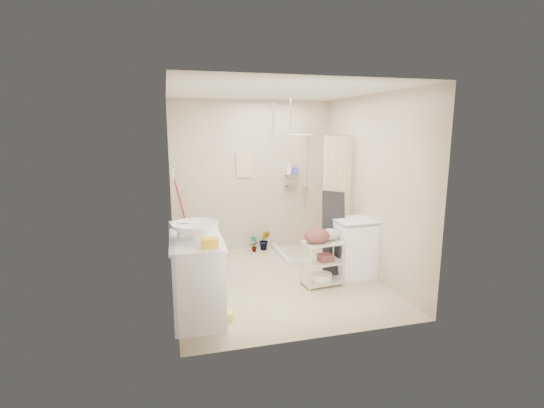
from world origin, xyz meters
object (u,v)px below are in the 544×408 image
(vanity, at_px, (197,277))
(washing_machine, at_px, (353,247))
(laundry_rack, at_px, (322,259))
(toilet, at_px, (199,249))

(vanity, distance_m, washing_machine, 2.41)
(vanity, height_order, laundry_rack, vanity)
(laundry_rack, bearing_deg, vanity, -170.85)
(laundry_rack, bearing_deg, toilet, 148.52)
(vanity, xyz_separation_m, washing_machine, (2.30, 0.73, -0.04))
(toilet, relative_size, laundry_rack, 1.11)
(vanity, xyz_separation_m, laundry_rack, (1.72, 0.47, -0.09))
(toilet, xyz_separation_m, washing_machine, (2.18, -0.50, 0.00))
(laundry_rack, bearing_deg, washing_machine, 17.90)
(washing_machine, height_order, laundry_rack, washing_machine)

